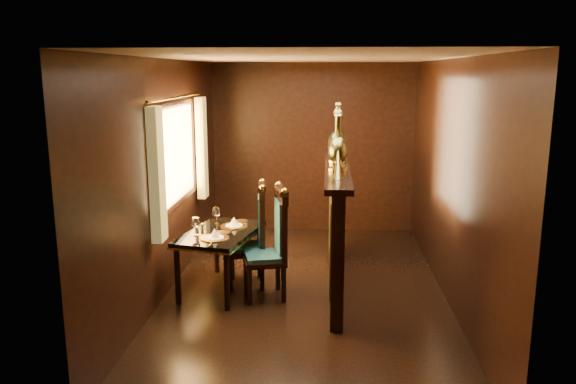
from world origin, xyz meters
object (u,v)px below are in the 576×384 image
Objects in this scene: chair_left at (275,239)px; peacock_left at (338,138)px; peacock_right at (337,133)px; dining_table at (220,237)px; chair_right at (256,232)px.

peacock_left is at bearing -7.57° from chair_left.
dining_table is at bearing -159.23° from peacock_right.
chair_right is 1.75× the size of peacock_left.
peacock_right is (1.26, 0.48, 1.10)m from dining_table.
peacock_left reaches higher than chair_right.
peacock_right reaches higher than chair_left.
chair_right is at bearing -161.22° from peacock_right.
dining_table is 0.62m from chair_left.
peacock_left is at bearing -90.00° from peacock_right.
dining_table is 1.85× the size of peacock_left.
chair_left is 1.39m from peacock_right.
chair_left is 0.40m from chair_right.
peacock_right is at bearing 33.26° from dining_table.
peacock_left is at bearing -21.43° from chair_right.
peacock_left reaches higher than chair_left.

